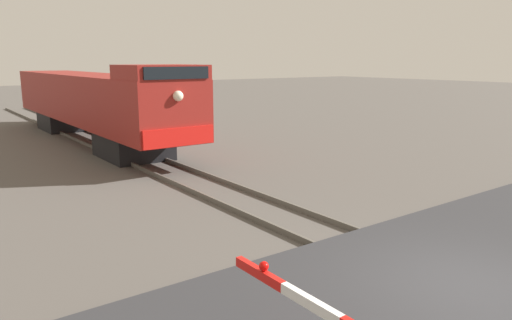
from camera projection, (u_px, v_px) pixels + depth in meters
ground_plane at (466, 294)px, 8.40m from camera, size 160.00×160.00×0.00m
rail_track_left at (443, 302)px, 7.97m from camera, size 0.08×80.00×0.15m
rail_track_right at (488, 279)px, 8.80m from camera, size 0.08×80.00×0.15m
road_surface at (467, 289)px, 8.39m from camera, size 36.00×6.09×0.17m
locomotive at (93, 101)px, 23.55m from camera, size 2.81×18.67×3.82m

